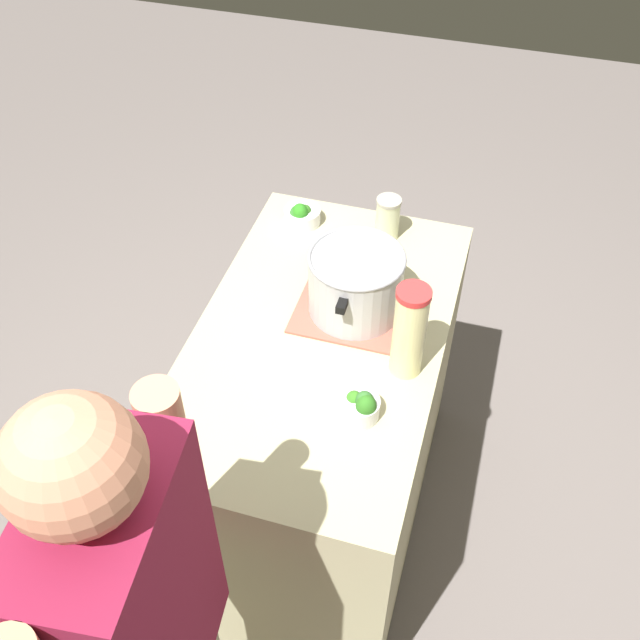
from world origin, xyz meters
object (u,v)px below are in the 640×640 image
Objects in this scene: mason_jar at (388,218)px; broccoli_bowl_front at (361,406)px; lemonade_pitcher at (409,331)px; broccoli_bowl_center at (302,215)px; cooking_pot at (356,282)px.

mason_jar reaches higher than broccoli_bowl_front.
lemonade_pitcher is 2.38× the size of broccoli_bowl_center.
broccoli_bowl_front reaches higher than broccoli_bowl_center.
cooking_pot is 3.29× the size of broccoli_bowl_front.
cooking_pot is at bearing -2.12° from mason_jar.
cooking_pot is 2.39× the size of mason_jar.
broccoli_bowl_center is (-0.70, -0.37, -0.00)m from broccoli_bowl_front.
cooking_pot is 0.26m from lemonade_pitcher.
mason_jar is 0.28m from broccoli_bowl_center.
broccoli_bowl_center is at bearing -138.92° from lemonade_pitcher.
broccoli_bowl_front is at bearing 28.10° from broccoli_bowl_center.
lemonade_pitcher reaches higher than mason_jar.
cooking_pot is 0.43m from broccoli_bowl_center.
lemonade_pitcher is 0.69m from broccoli_bowl_center.
broccoli_bowl_center is at bearing -87.29° from mason_jar.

